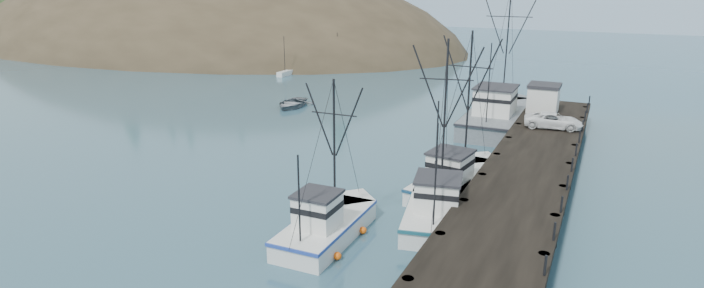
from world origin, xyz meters
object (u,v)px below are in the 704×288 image
at_px(trawler_far, 458,178).
at_px(motorboat, 292,107).
at_px(trawler_mid, 329,224).
at_px(work_vessel, 498,114).
at_px(pier_shed, 543,98).
at_px(pickup_truck, 554,121).
at_px(pier, 532,162).
at_px(trawler_near, 439,205).

bearing_deg(trawler_far, motorboat, 144.51).
relative_size(trawler_mid, work_vessel, 0.55).
bearing_deg(pier_shed, pickup_truck, -74.98).
distance_m(pier, pier_shed, 15.95).
height_order(pier, trawler_far, trawler_far).
xyz_separation_m(trawler_near, trawler_mid, (-5.08, -5.64, -0.00)).
xyz_separation_m(pickup_truck, motorboat, (-30.02, 4.76, -2.69)).
bearing_deg(trawler_far, work_vessel, 92.57).
distance_m(pier, trawler_near, 9.81).
relative_size(pier, pier_shed, 13.75).
relative_size(pier, work_vessel, 2.51).
height_order(trawler_mid, trawler_far, trawler_far).
relative_size(trawler_mid, motorboat, 1.66).
relative_size(trawler_far, pickup_truck, 2.35).
relative_size(trawler_far, work_vessel, 0.67).
bearing_deg(trawler_far, pier_shed, 79.87).
bearing_deg(trawler_mid, work_vessel, 82.40).
relative_size(trawler_near, work_vessel, 0.66).
height_order(trawler_near, pickup_truck, trawler_near).
height_order(trawler_near, motorboat, trawler_near).
height_order(work_vessel, pier_shed, work_vessel).
bearing_deg(trawler_mid, motorboat, 124.87).
bearing_deg(motorboat, pier_shed, -3.96).
xyz_separation_m(trawler_mid, pickup_truck, (10.00, 23.98, 1.88)).
xyz_separation_m(trawler_mid, trawler_far, (4.92, 10.94, 0.00)).
xyz_separation_m(pier, trawler_far, (-4.65, -3.37, -0.87)).
distance_m(pier, trawler_mid, 17.24).
relative_size(trawler_near, motorboat, 1.98).
relative_size(trawler_near, pickup_truck, 2.33).
bearing_deg(work_vessel, trawler_near, -87.61).
height_order(pier_shed, pickup_truck, pier_shed).
height_order(trawler_near, pier_shed, trawler_near).
distance_m(trawler_near, work_vessel, 24.75).
xyz_separation_m(pier, trawler_near, (-4.49, -8.68, -0.87)).
bearing_deg(trawler_mid, trawler_near, 47.97).
height_order(trawler_mid, pier_shed, trawler_mid).
bearing_deg(motorboat, work_vessel, -2.91).
distance_m(trawler_mid, pier_shed, 31.37).
bearing_deg(motorboat, pickup_truck, -15.78).
distance_m(pier, trawler_far, 5.81).
bearing_deg(pickup_truck, motorboat, 74.78).
bearing_deg(trawler_near, pier, 62.66).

